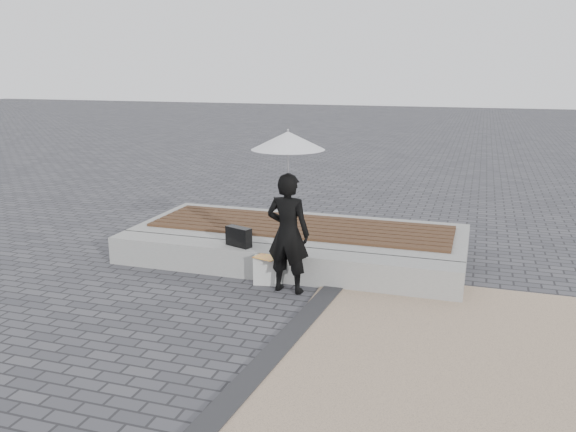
{
  "coord_description": "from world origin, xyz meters",
  "views": [
    {
      "loc": [
        2.57,
        -5.75,
        2.81
      ],
      "look_at": [
        0.33,
        1.14,
        1.0
      ],
      "focal_mm": 37.19,
      "sensor_mm": 36.0,
      "label": 1
    }
  ],
  "objects_px": {
    "parasol": "(288,141)",
    "canvas_tote": "(268,270)",
    "seating_ledge": "(275,263)",
    "handbag": "(239,237)",
    "woman": "(288,233)"
  },
  "relations": [
    {
      "from": "seating_ledge",
      "to": "handbag",
      "type": "height_order",
      "value": "handbag"
    },
    {
      "from": "parasol",
      "to": "handbag",
      "type": "bearing_deg",
      "value": 153.06
    },
    {
      "from": "seating_ledge",
      "to": "handbag",
      "type": "relative_size",
      "value": 13.03
    },
    {
      "from": "parasol",
      "to": "handbag",
      "type": "xyz_separation_m",
      "value": [
        -0.86,
        0.44,
        -1.41
      ]
    },
    {
      "from": "handbag",
      "to": "parasol",
      "type": "bearing_deg",
      "value": -6.16
    },
    {
      "from": "seating_ledge",
      "to": "parasol",
      "type": "xyz_separation_m",
      "value": [
        0.33,
        -0.46,
        1.75
      ]
    },
    {
      "from": "parasol",
      "to": "canvas_tote",
      "type": "height_order",
      "value": "parasol"
    },
    {
      "from": "parasol",
      "to": "canvas_tote",
      "type": "relative_size",
      "value": 2.99
    },
    {
      "from": "woman",
      "to": "canvas_tote",
      "type": "height_order",
      "value": "woman"
    },
    {
      "from": "woman",
      "to": "canvas_tote",
      "type": "bearing_deg",
      "value": -20.43
    },
    {
      "from": "parasol",
      "to": "canvas_tote",
      "type": "distance_m",
      "value": 1.79
    },
    {
      "from": "seating_ledge",
      "to": "canvas_tote",
      "type": "relative_size",
      "value": 12.92
    },
    {
      "from": "handbag",
      "to": "canvas_tote",
      "type": "relative_size",
      "value": 0.99
    },
    {
      "from": "parasol",
      "to": "canvas_tote",
      "type": "xyz_separation_m",
      "value": [
        -0.33,
        0.16,
        -1.75
      ]
    },
    {
      "from": "seating_ledge",
      "to": "parasol",
      "type": "bearing_deg",
      "value": -53.86
    }
  ]
}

